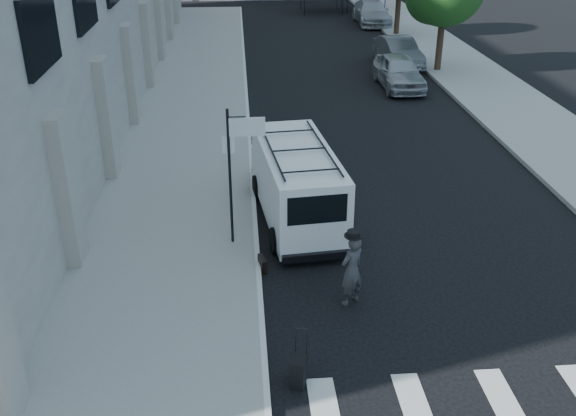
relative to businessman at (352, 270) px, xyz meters
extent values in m
plane|color=black|center=(0.02, -0.50, -0.84)|extent=(120.00, 120.00, 0.00)
cube|color=gray|center=(-4.23, 15.50, -0.76)|extent=(4.50, 48.00, 0.15)
cube|color=gray|center=(9.02, 19.50, -0.76)|extent=(4.00, 56.00, 0.15)
cylinder|color=black|center=(-2.58, 2.70, 1.06)|extent=(0.07, 0.07, 3.50)
cube|color=white|center=(-2.58, 2.72, 1.91)|extent=(0.30, 0.03, 0.42)
cube|color=white|center=(-2.13, 2.70, 2.36)|extent=(0.85, 0.06, 0.45)
cylinder|color=black|center=(7.62, 19.50, 0.56)|extent=(0.32, 0.32, 2.80)
cylinder|color=black|center=(7.62, 28.50, 0.56)|extent=(0.32, 0.32, 2.80)
cylinder|color=black|center=(2.62, 36.10, 0.26)|extent=(0.06, 0.06, 2.20)
imported|color=#37373A|center=(0.00, 0.00, 0.00)|extent=(0.73, 0.68, 1.67)
cube|color=black|center=(-1.88, 1.50, -0.67)|extent=(0.21, 0.46, 0.34)
cube|color=black|center=(-1.37, -2.50, -0.54)|extent=(0.36, 0.46, 0.58)
cylinder|color=black|center=(-1.41, -2.30, 0.00)|extent=(0.02, 0.02, 0.55)
cylinder|color=black|center=(-1.22, -2.36, 0.00)|extent=(0.02, 0.02, 0.55)
cube|color=black|center=(-1.32, -2.33, 0.27)|extent=(0.22, 0.09, 0.03)
cube|color=white|center=(-0.82, 4.00, 0.30)|extent=(2.28, 4.97, 1.87)
cube|color=white|center=(-1.09, 6.61, -0.17)|extent=(1.77, 0.97, 0.98)
cube|color=black|center=(-0.57, 1.63, 0.68)|extent=(1.43, 0.22, 0.71)
cylinder|color=black|center=(-1.84, 5.60, -0.50)|extent=(0.32, 0.70, 0.68)
cylinder|color=black|center=(-0.15, 5.77, -0.50)|extent=(0.32, 0.70, 0.68)
cylinder|color=black|center=(-1.49, 2.32, -0.50)|extent=(0.32, 0.70, 0.68)
cylinder|color=black|center=(0.19, 2.49, -0.50)|extent=(0.32, 0.70, 0.68)
imported|color=#9EA0A5|center=(5.02, 16.89, -0.09)|extent=(1.84, 4.42, 1.50)
imported|color=#565A5E|center=(5.95, 20.96, -0.12)|extent=(1.90, 4.47, 1.43)
imported|color=#A3A7AB|center=(6.82, 32.53, -0.08)|extent=(2.18, 5.24, 1.51)
camera|label=1|loc=(-2.27, -11.61, 7.33)|focal=40.00mm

